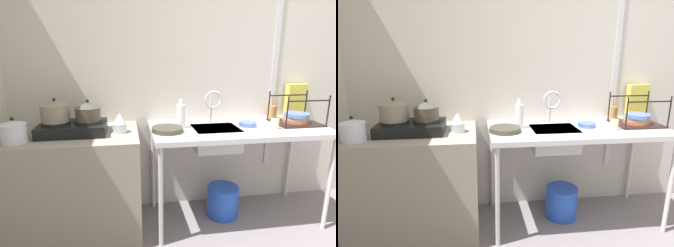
% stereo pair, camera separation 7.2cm
% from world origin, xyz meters
% --- Properties ---
extents(wall_back, '(5.41, 0.10, 2.41)m').
position_xyz_m(wall_back, '(0.00, 1.79, 1.21)').
color(wall_back, beige).
rests_on(wall_back, ground).
extents(wall_metal_strip, '(0.05, 0.01, 1.93)m').
position_xyz_m(wall_metal_strip, '(0.05, 1.73, 1.33)').
color(wall_metal_strip, silver).
extents(counter_concrete, '(0.99, 0.65, 0.85)m').
position_xyz_m(counter_concrete, '(-1.73, 1.41, 0.42)').
color(counter_concrete, gray).
rests_on(counter_concrete, ground).
extents(counter_sink, '(1.46, 0.65, 0.85)m').
position_xyz_m(counter_sink, '(-0.40, 1.41, 0.79)').
color(counter_sink, silver).
rests_on(counter_sink, ground).
extents(stove, '(0.49, 0.34, 0.10)m').
position_xyz_m(stove, '(-1.72, 1.41, 0.89)').
color(stove, black).
rests_on(stove, counter_concrete).
extents(pot_on_left_burner, '(0.21, 0.21, 0.18)m').
position_xyz_m(pot_on_left_burner, '(-1.84, 1.41, 1.03)').
color(pot_on_left_burner, gray).
rests_on(pot_on_left_burner, stove).
extents(pot_on_right_burner, '(0.19, 0.19, 0.16)m').
position_xyz_m(pot_on_right_burner, '(-1.61, 1.41, 1.02)').
color(pot_on_right_burner, '#483D2E').
rests_on(pot_on_right_burner, stove).
extents(pot_beside_stove, '(0.18, 0.18, 0.18)m').
position_xyz_m(pot_beside_stove, '(-2.09, 1.25, 0.93)').
color(pot_beside_stove, silver).
rests_on(pot_beside_stove, counter_concrete).
extents(percolator, '(0.11, 0.11, 0.15)m').
position_xyz_m(percolator, '(-1.37, 1.39, 0.92)').
color(percolator, silver).
rests_on(percolator, counter_concrete).
extents(sink_basin, '(0.38, 0.31, 0.18)m').
position_xyz_m(sink_basin, '(-0.60, 1.40, 0.76)').
color(sink_basin, silver).
rests_on(sink_basin, counter_sink).
extents(faucet, '(0.15, 0.09, 0.29)m').
position_xyz_m(faucet, '(-0.59, 1.53, 1.04)').
color(faucet, silver).
rests_on(faucet, counter_sink).
extents(frying_pan, '(0.25, 0.25, 0.04)m').
position_xyz_m(frying_pan, '(-1.01, 1.35, 0.87)').
color(frying_pan, '#3B392D').
rests_on(frying_pan, counter_sink).
extents(dish_rack, '(0.38, 0.32, 0.26)m').
position_xyz_m(dish_rack, '(0.14, 1.44, 0.89)').
color(dish_rack, black).
rests_on(dish_rack, counter_sink).
extents(cup_by_rack, '(0.07, 0.07, 0.08)m').
position_xyz_m(cup_by_rack, '(-0.14, 1.30, 0.89)').
color(cup_by_rack, beige).
rests_on(cup_by_rack, counter_sink).
extents(small_bowl_on_drainboard, '(0.14, 0.14, 0.04)m').
position_xyz_m(small_bowl_on_drainboard, '(-0.32, 1.41, 0.87)').
color(small_bowl_on_drainboard, '#4967B6').
rests_on(small_bowl_on_drainboard, counter_sink).
extents(bottle_by_sink, '(0.07, 0.07, 0.24)m').
position_xyz_m(bottle_by_sink, '(-0.88, 1.44, 0.95)').
color(bottle_by_sink, white).
rests_on(bottle_by_sink, counter_sink).
extents(cereal_box, '(0.20, 0.08, 0.31)m').
position_xyz_m(cereal_box, '(0.27, 1.68, 1.00)').
color(cereal_box, '#DAC546').
rests_on(cereal_box, counter_sink).
extents(utensil_jar, '(0.08, 0.08, 0.20)m').
position_xyz_m(utensil_jar, '(0.04, 1.67, 0.91)').
color(utensil_jar, '#A37442').
rests_on(utensil_jar, counter_sink).
extents(bucket_on_floor, '(0.28, 0.28, 0.28)m').
position_xyz_m(bucket_on_floor, '(-0.49, 1.45, 0.14)').
color(bucket_on_floor, blue).
rests_on(bucket_on_floor, ground).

